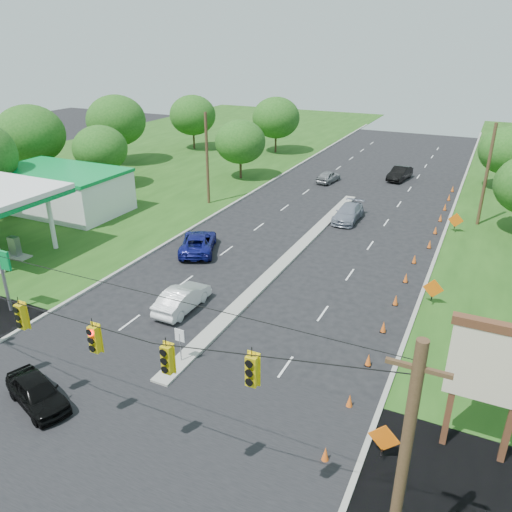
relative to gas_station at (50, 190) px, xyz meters
The scene contains 41 objects.
ground 31.23m from the gas_station, 40.57° to the right, with size 160.00×160.00×0.00m, color black.
grass_left 6.87m from the gas_station, behind, with size 40.00×160.00×0.06m, color #1E4714.
cross_street 31.23m from the gas_station, 40.57° to the right, with size 160.00×14.00×0.02m, color black.
curb_left 16.89m from the gas_station, 35.78° to the left, with size 0.25×110.00×0.16m, color gray.
curb_right 35.22m from the gas_station, 16.13° to the left, with size 0.25×110.00×0.16m, color gray.
median 23.79m from the gas_station, ahead, with size 1.00×34.00×0.18m, color gray.
median_sign 27.62m from the gas_station, 31.07° to the right, with size 0.55×0.06×2.05m.
signal_span 31.83m from the gas_station, 42.00° to the right, with size 25.60×0.32×9.00m.
utility_pole_far_left 14.93m from the gas_station, 41.21° to the left, with size 0.28×0.28×9.00m, color #422D1C.
utility_pole_far_right 39.08m from the gas_station, 22.21° to the left, with size 0.28×0.28×9.00m, color #422D1C.
gas_station is the anchor object (origin of this frame).
pylon_sign 40.50m from the gas_station, 20.31° to the right, with size 5.90×2.30×6.12m.
cone_0 36.79m from the gas_station, 28.01° to the right, with size 0.32×0.32×0.70m, color orange.
cone_1 35.28m from the gas_station, 22.97° to the right, with size 0.32×0.32×0.70m, color orange.
cone_2 34.07m from the gas_station, 17.54° to the right, with size 0.32×0.32×0.70m, color orange.
cone_3 33.19m from the gas_station, 11.75° to the right, with size 0.32×0.32×0.70m, color orange.
cone_4 32.66m from the gas_station, ahead, with size 0.32×0.32×0.70m, color orange.
cone_5 32.49m from the gas_station, ahead, with size 0.32×0.32×0.70m, color orange.
cone_6 32.71m from the gas_station, ahead, with size 0.32×0.32×0.70m, color orange.
cone_7 33.88m from the gas_station, 12.40° to the left, with size 0.32×0.32×0.70m, color orange.
cone_8 34.80m from the gas_station, 18.05° to the left, with size 0.32×0.32×0.70m, color orange.
cone_9 36.03m from the gas_station, 23.35° to the left, with size 0.32×0.32×0.70m, color orange.
cone_10 37.56m from the gas_station, 28.27° to the left, with size 0.32×0.32×0.70m, color orange.
cone_11 39.33m from the gas_station, 32.77° to the left, with size 0.32×0.32×0.70m, color orange.
cone_12 41.33m from the gas_station, 36.86° to the left, with size 0.32×0.32×0.70m, color orange.
work_sign_0 38.11m from the gas_station, 25.25° to the right, with size 1.27×0.58×1.37m.
work_sign_1 34.54m from the gas_station, ahead, with size 1.27×0.58×1.37m.
work_sign_2 36.42m from the gas_station, 18.85° to the left, with size 1.27×0.58×1.37m.
tree_2 10.19m from the gas_station, 103.60° to the left, with size 5.88×5.88×6.86m.
tree_3 21.66m from the gas_station, 112.93° to the left, with size 7.56×7.56×8.82m.
tree_4 32.14m from the gas_station, 97.82° to the left, with size 6.72×6.72×7.84m.
tree_5 22.05m from the gas_station, 63.99° to the left, with size 5.88×5.88×6.86m.
tree_6 35.67m from the gas_station, 77.60° to the left, with size 6.72×6.72×7.84m.
tree_12 46.80m from the gas_station, 36.41° to the left, with size 5.88×5.88×6.86m.
tree_14 13.29m from the gas_station, 143.18° to the left, with size 7.56×7.56×8.82m.
black_sedan 27.79m from the gas_station, 45.37° to the right, with size 1.64×4.08×1.39m, color black.
white_sedan 22.75m from the gas_station, 24.67° to the right, with size 1.57×4.51×1.48m, color white.
blue_pickup 16.81m from the gas_station, ahead, with size 2.50×5.42×1.51m, color navy.
silver_car_far 27.57m from the gas_station, 23.11° to the left, with size 2.03×5.00×1.45m, color gray.
silver_car_oncoming 29.99m from the gas_station, 49.17° to the left, with size 1.60×3.97×1.35m, color gray.
dark_car_receding 38.29m from the gas_station, 45.47° to the left, with size 1.64×4.72×1.55m, color black.
Camera 1 is at (12.73, -11.65, 15.55)m, focal length 35.00 mm.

